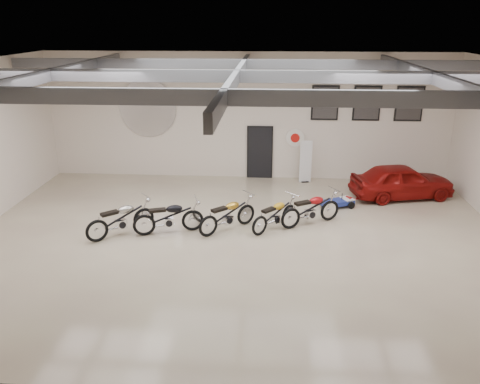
# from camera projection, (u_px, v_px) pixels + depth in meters

# --- Properties ---
(floor) EXTENTS (16.00, 12.00, 0.01)m
(floor) POSITION_uv_depth(u_px,v_px,m) (237.00, 241.00, 13.77)
(floor) COLOR #BDB491
(floor) RESTS_ON ground
(ceiling) EXTENTS (16.00, 12.00, 0.01)m
(ceiling) POSITION_uv_depth(u_px,v_px,m) (237.00, 66.00, 12.04)
(ceiling) COLOR gray
(ceiling) RESTS_ON back_wall
(back_wall) EXTENTS (16.00, 0.02, 5.00)m
(back_wall) POSITION_uv_depth(u_px,v_px,m) (248.00, 117.00, 18.52)
(back_wall) COLOR beige
(back_wall) RESTS_ON floor
(ceiling_beams) EXTENTS (15.80, 11.80, 0.32)m
(ceiling_beams) POSITION_uv_depth(u_px,v_px,m) (237.00, 76.00, 12.12)
(ceiling_beams) COLOR slate
(ceiling_beams) RESTS_ON ceiling
(door) EXTENTS (0.92, 0.08, 2.10)m
(door) POSITION_uv_depth(u_px,v_px,m) (260.00, 153.00, 18.94)
(door) COLOR black
(door) RESTS_ON back_wall
(logo_plaque) EXTENTS (2.30, 0.06, 1.16)m
(logo_plaque) POSITION_uv_depth(u_px,v_px,m) (148.00, 109.00, 18.61)
(logo_plaque) COLOR silver
(logo_plaque) RESTS_ON back_wall
(poster_left) EXTENTS (1.05, 0.08, 1.35)m
(poster_left) POSITION_uv_depth(u_px,v_px,m) (325.00, 103.00, 18.09)
(poster_left) COLOR black
(poster_left) RESTS_ON back_wall
(poster_mid) EXTENTS (1.05, 0.08, 1.35)m
(poster_mid) POSITION_uv_depth(u_px,v_px,m) (367.00, 103.00, 18.00)
(poster_mid) COLOR black
(poster_mid) RESTS_ON back_wall
(poster_right) EXTENTS (1.05, 0.08, 1.35)m
(poster_right) POSITION_uv_depth(u_px,v_px,m) (409.00, 104.00, 17.90)
(poster_right) COLOR black
(poster_right) RESTS_ON back_wall
(oil_sign) EXTENTS (0.72, 0.10, 0.72)m
(oil_sign) POSITION_uv_depth(u_px,v_px,m) (295.00, 138.00, 18.63)
(oil_sign) COLOR white
(oil_sign) RESTS_ON back_wall
(banner_stand) EXTENTS (0.50, 0.28, 1.76)m
(banner_stand) POSITION_uv_depth(u_px,v_px,m) (306.00, 161.00, 18.47)
(banner_stand) COLOR white
(banner_stand) RESTS_ON floor
(motorcycle_silver) EXTENTS (2.04, 1.89, 1.11)m
(motorcycle_silver) POSITION_uv_depth(u_px,v_px,m) (120.00, 218.00, 13.97)
(motorcycle_silver) COLOR silver
(motorcycle_silver) RESTS_ON floor
(motorcycle_black) EXTENTS (2.19, 1.25, 1.09)m
(motorcycle_black) POSITION_uv_depth(u_px,v_px,m) (168.00, 217.00, 14.11)
(motorcycle_black) COLOR silver
(motorcycle_black) RESTS_ON floor
(motorcycle_gold) EXTENTS (1.96, 1.84, 1.07)m
(motorcycle_gold) POSITION_uv_depth(u_px,v_px,m) (228.00, 214.00, 14.31)
(motorcycle_gold) COLOR silver
(motorcycle_gold) RESTS_ON floor
(motorcycle_yellow) EXTENTS (1.74, 1.80, 1.00)m
(motorcycle_yellow) POSITION_uv_depth(u_px,v_px,m) (275.00, 214.00, 14.41)
(motorcycle_yellow) COLOR silver
(motorcycle_yellow) RESTS_ON floor
(motorcycle_red) EXTENTS (2.15, 1.61, 1.09)m
(motorcycle_red) POSITION_uv_depth(u_px,v_px,m) (311.00, 208.00, 14.71)
(motorcycle_red) COLOR silver
(motorcycle_red) RESTS_ON floor
(go_kart) EXTENTS (1.55, 1.18, 0.51)m
(go_kart) POSITION_uv_depth(u_px,v_px,m) (340.00, 200.00, 16.18)
(go_kart) COLOR navy
(go_kart) RESTS_ON floor
(vintage_car) EXTENTS (2.25, 3.92, 1.25)m
(vintage_car) POSITION_uv_depth(u_px,v_px,m) (402.00, 181.00, 16.95)
(vintage_car) COLOR maroon
(vintage_car) RESTS_ON floor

